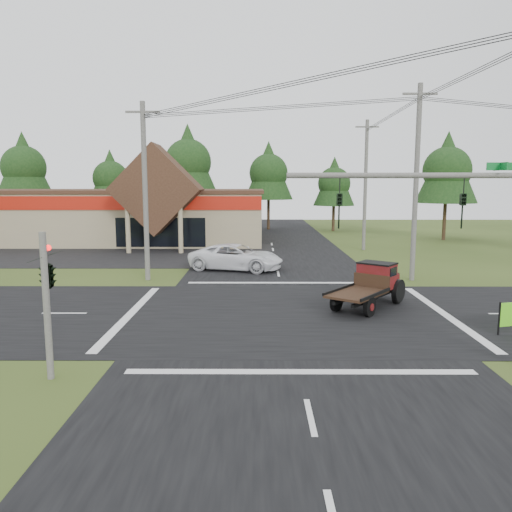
{
  "coord_description": "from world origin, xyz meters",
  "views": [
    {
      "loc": [
        -1.3,
        -21.7,
        5.76
      ],
      "look_at": [
        -1.41,
        2.94,
        2.2
      ],
      "focal_mm": 35.0,
      "sensor_mm": 36.0,
      "label": 1
    }
  ],
  "objects": [
    {
      "name": "utility_pole_nw",
      "position": [
        -8.0,
        8.0,
        5.39
      ],
      "size": [
        2.0,
        0.3,
        10.5
      ],
      "color": "#595651",
      "rests_on": "ground"
    },
    {
      "name": "parking_apron",
      "position": [
        -14.0,
        19.0,
        0.01
      ],
      "size": [
        28.0,
        14.0,
        0.02
      ],
      "primitive_type": "cube",
      "color": "black",
      "rests_on": "ground"
    },
    {
      "name": "antique_flatbed_truck",
      "position": [
        3.8,
        1.15,
        1.04
      ],
      "size": [
        4.55,
        5.09,
        2.08
      ],
      "primitive_type": null,
      "rotation": [
        0.0,
        0.0,
        -0.66
      ],
      "color": "#4F110B",
      "rests_on": "ground"
    },
    {
      "name": "road_ns",
      "position": [
        0.0,
        0.0,
        0.01
      ],
      "size": [
        12.0,
        120.0,
        0.02
      ],
      "primitive_type": "cube",
      "color": "black",
      "rests_on": "ground"
    },
    {
      "name": "tree_row_e",
      "position": [
        8.0,
        40.0,
        6.03
      ],
      "size": [
        5.04,
        5.04,
        9.09
      ],
      "color": "#332316",
      "rests_on": "ground"
    },
    {
      "name": "traffic_signal_corner",
      "position": [
        -7.5,
        -7.32,
        3.52
      ],
      "size": [
        0.53,
        2.48,
        4.4
      ],
      "color": "#595651",
      "rests_on": "ground"
    },
    {
      "name": "tree_row_a",
      "position": [
        -30.0,
        40.0,
        8.05
      ],
      "size": [
        6.72,
        6.72,
        12.12
      ],
      "color": "#332316",
      "rests_on": "ground"
    },
    {
      "name": "utility_pole_n",
      "position": [
        8.0,
        22.0,
        5.74
      ],
      "size": [
        2.0,
        0.3,
        11.2
      ],
      "color": "#595651",
      "rests_on": "ground"
    },
    {
      "name": "tree_row_d",
      "position": [
        0.0,
        42.0,
        7.38
      ],
      "size": [
        6.16,
        6.16,
        11.11
      ],
      "color": "#332316",
      "rests_on": "ground"
    },
    {
      "name": "tree_row_c",
      "position": [
        -10.0,
        41.0,
        8.72
      ],
      "size": [
        7.28,
        7.28,
        13.13
      ],
      "color": "#332316",
      "rests_on": "ground"
    },
    {
      "name": "tree_row_b",
      "position": [
        -20.0,
        42.0,
        6.7
      ],
      "size": [
        5.6,
        5.6,
        10.1
      ],
      "color": "#332316",
      "rests_on": "ground"
    },
    {
      "name": "cvs_building",
      "position": [
        -15.7,
        29.57,
        2.78
      ],
      "size": [
        30.4,
        18.2,
        9.19
      ],
      "color": "tan",
      "rests_on": "ground"
    },
    {
      "name": "utility_pole_ne",
      "position": [
        8.0,
        8.0,
        5.89
      ],
      "size": [
        2.0,
        0.3,
        11.5
      ],
      "color": "#595651",
      "rests_on": "ground"
    },
    {
      "name": "road_ew",
      "position": [
        0.0,
        0.0,
        0.01
      ],
      "size": [
        120.0,
        12.0,
        0.02
      ],
      "primitive_type": "cube",
      "color": "black",
      "rests_on": "ground"
    },
    {
      "name": "ground",
      "position": [
        0.0,
        0.0,
        0.0
      ],
      "size": [
        120.0,
        120.0,
        0.0
      ],
      "primitive_type": "plane",
      "color": "#344518",
      "rests_on": "ground"
    },
    {
      "name": "white_pickup",
      "position": [
        -2.78,
        11.63,
        0.87
      ],
      "size": [
        6.82,
        4.46,
        1.74
      ],
      "primitive_type": "imported",
      "rotation": [
        0.0,
        0.0,
        1.3
      ],
      "color": "white",
      "rests_on": "ground"
    },
    {
      "name": "traffic_signal_mast",
      "position": [
        5.82,
        -7.5,
        4.43
      ],
      "size": [
        8.12,
        0.24,
        7.0
      ],
      "color": "#595651",
      "rests_on": "ground"
    },
    {
      "name": "tree_side_ne",
      "position": [
        18.0,
        30.0,
        7.38
      ],
      "size": [
        6.16,
        6.16,
        11.11
      ],
      "color": "#332316",
      "rests_on": "ground"
    }
  ]
}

